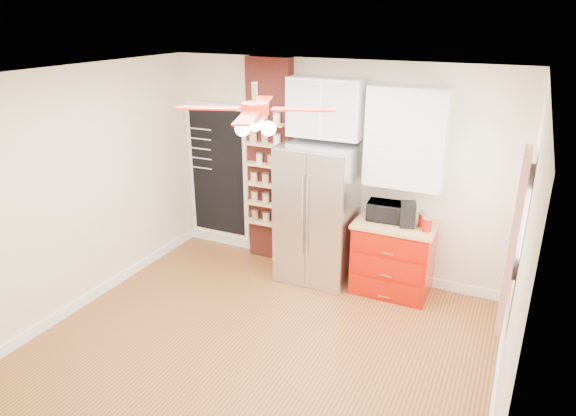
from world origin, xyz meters
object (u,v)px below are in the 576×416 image
at_px(red_cabinet, 393,257).
at_px(ceiling_fan, 255,109).
at_px(fridge, 317,213).
at_px(coffee_maker, 408,214).
at_px(pantry_jar_oats, 259,159).
at_px(canister_left, 427,225).
at_px(toaster_oven, 385,211).

relative_size(red_cabinet, ceiling_fan, 0.67).
distance_m(fridge, ceiling_fan, 2.25).
xyz_separation_m(fridge, coffee_maker, (1.11, 0.02, 0.17)).
xyz_separation_m(red_cabinet, pantry_jar_oats, (-1.85, 0.08, 0.98)).
xyz_separation_m(red_cabinet, ceiling_fan, (-0.92, -1.68, 1.97)).
distance_m(ceiling_fan, canister_left, 2.50).
height_order(fridge, ceiling_fan, ceiling_fan).
distance_m(fridge, pantry_jar_oats, 1.05).
bearing_deg(toaster_oven, pantry_jar_oats, 173.87).
bearing_deg(red_cabinet, ceiling_fan, -118.71).
bearing_deg(pantry_jar_oats, coffee_maker, -3.36).
xyz_separation_m(fridge, red_cabinet, (0.97, 0.05, -0.42)).
distance_m(red_cabinet, coffee_maker, 0.60).
distance_m(fridge, red_cabinet, 1.06).
xyz_separation_m(ceiling_fan, canister_left, (1.29, 1.59, -1.45)).
bearing_deg(canister_left, red_cabinet, 165.77).
relative_size(ceiling_fan, pantry_jar_oats, 11.03).
relative_size(toaster_oven, coffee_maker, 1.45).
height_order(coffee_maker, canister_left, coffee_maker).
height_order(toaster_oven, canister_left, toaster_oven).
relative_size(red_cabinet, coffee_maker, 3.35).
height_order(ceiling_fan, pantry_jar_oats, ceiling_fan).
relative_size(fridge, coffee_maker, 6.23).
height_order(toaster_oven, coffee_maker, coffee_maker).
xyz_separation_m(ceiling_fan, pantry_jar_oats, (-0.93, 1.76, -0.99)).
bearing_deg(ceiling_fan, toaster_oven, 65.59).
relative_size(ceiling_fan, coffee_maker, 4.99).
bearing_deg(red_cabinet, fridge, -177.05).
height_order(fridge, toaster_oven, fridge).
height_order(red_cabinet, toaster_oven, toaster_oven).
bearing_deg(ceiling_fan, coffee_maker, 57.32).
height_order(fridge, red_cabinet, fridge).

